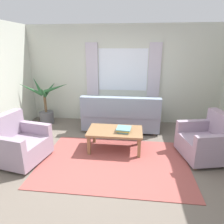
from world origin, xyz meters
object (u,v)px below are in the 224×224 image
(couch, at_px, (121,116))
(armchair_left, at_px, (18,143))
(potted_plant, at_px, (46,106))
(armchair_right, at_px, (208,141))
(book_stack_on_table, at_px, (124,129))
(coffee_table, at_px, (115,133))

(couch, height_order, armchair_left, couch)
(armchair_left, bearing_deg, potted_plant, 20.10)
(couch, xyz_separation_m, armchair_left, (-1.78, -1.67, -0.01))
(armchair_right, bearing_deg, book_stack_on_table, -105.64)
(armchair_left, bearing_deg, couch, -36.12)
(couch, distance_m, coffee_table, 1.05)
(potted_plant, bearing_deg, book_stack_on_table, -30.83)
(armchair_right, bearing_deg, armchair_left, -94.75)
(couch, height_order, potted_plant, potted_plant)
(book_stack_on_table, relative_size, potted_plant, 0.24)
(armchair_right, relative_size, book_stack_on_table, 3.29)
(couch, distance_m, book_stack_on_table, 1.11)
(couch, distance_m, armchair_right, 2.09)
(couch, height_order, coffee_table, couch)
(armchair_left, bearing_deg, book_stack_on_table, -62.58)
(couch, bearing_deg, armchair_left, 43.17)
(armchair_left, height_order, coffee_table, armchair_left)
(couch, xyz_separation_m, coffee_table, (-0.04, -1.05, 0.01))
(couch, height_order, armchair_right, couch)
(armchair_right, height_order, potted_plant, potted_plant)
(couch, bearing_deg, potted_plant, -6.55)
(coffee_table, distance_m, potted_plant, 2.43)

